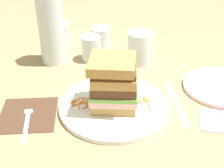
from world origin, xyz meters
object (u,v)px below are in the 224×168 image
object	(u,v)px
knife	(177,104)
side_plate	(220,87)
main_plate	(113,106)
empty_tumbler_2	(60,35)
fork	(27,118)
empty_tumbler_1	(91,48)
sandwich	(113,82)
napkin_pink	(218,121)
napkin_dark	(28,113)
water_bottle	(51,25)
juice_glass	(140,50)
empty_tumbler_0	(100,38)

from	to	relation	value
knife	side_plate	distance (m)	0.15
main_plate	empty_tumbler_2	size ratio (longest dim) A/B	3.09
fork	empty_tumbler_1	bearing A→B (deg)	60.00
sandwich	fork	bearing A→B (deg)	-173.22
empty_tumbler_2	napkin_pink	bearing A→B (deg)	-48.77
knife	empty_tumbler_2	distance (m)	0.49
empty_tumbler_2	main_plate	bearing A→B (deg)	-68.39
napkin_dark	fork	world-z (taller)	fork
main_plate	side_plate	bearing A→B (deg)	10.84
main_plate	water_bottle	world-z (taller)	water_bottle
empty_tumbler_1	napkin_dark	bearing A→B (deg)	-122.09
juice_glass	empty_tumbler_1	size ratio (longest dim) A/B	1.25
juice_glass	empty_tumbler_1	world-z (taller)	juice_glass
napkin_dark	water_bottle	size ratio (longest dim) A/B	0.51
water_bottle	main_plate	bearing A→B (deg)	-58.89
empty_tumbler_0	side_plate	bearing A→B (deg)	-43.20
sandwich	juice_glass	size ratio (longest dim) A/B	1.34
napkin_pink	knife	bearing A→B (deg)	136.92
sandwich	napkin_pink	bearing A→B (deg)	-17.60
napkin_dark	empty_tumbler_2	size ratio (longest dim) A/B	1.55
empty_tumbler_1	side_plate	bearing A→B (deg)	-30.97
empty_tumbler_1	sandwich	bearing A→B (deg)	-81.19
napkin_pink	sandwich	bearing A→B (deg)	162.40
sandwich	napkin_pink	size ratio (longest dim) A/B	1.49
side_plate	fork	bearing A→B (deg)	-170.73
sandwich	empty_tumbler_0	world-z (taller)	sandwich
sandwich	juice_glass	distance (m)	0.26
juice_glass	napkin_pink	world-z (taller)	juice_glass
empty_tumbler_0	sandwich	bearing A→B (deg)	-88.80
napkin_dark	side_plate	xyz separation A→B (m)	(0.52, 0.06, 0.00)
empty_tumbler_2	empty_tumbler_0	bearing A→B (deg)	-5.63
napkin_pink	empty_tumbler_1	bearing A→B (deg)	129.69
main_plate	juice_glass	world-z (taller)	juice_glass
sandwich	side_plate	distance (m)	0.32
napkin_dark	water_bottle	xyz separation A→B (m)	(0.05, 0.27, 0.12)
sandwich	empty_tumbler_2	xyz separation A→B (m)	(-0.14, 0.37, -0.03)
napkin_dark	empty_tumbler_2	xyz separation A→B (m)	(0.07, 0.37, 0.04)
empty_tumbler_2	napkin_pink	distance (m)	0.59
knife	main_plate	bearing A→B (deg)	178.60
sandwich	water_bottle	world-z (taller)	water_bottle
side_plate	sandwich	bearing A→B (deg)	-169.04
water_bottle	empty_tumbler_2	bearing A→B (deg)	80.13
napkin_pink	main_plate	bearing A→B (deg)	162.19
empty_tumbler_2	napkin_pink	xyz separation A→B (m)	(0.39, -0.45, -0.04)
sandwich	napkin_dark	world-z (taller)	sandwich
side_plate	napkin_pink	distance (m)	0.15
empty_tumbler_0	napkin_pink	xyz separation A→B (m)	(0.25, -0.43, -0.03)
fork	empty_tumbler_0	size ratio (longest dim) A/B	2.33
knife	water_bottle	xyz separation A→B (m)	(-0.33, 0.27, 0.12)
sandwich	knife	size ratio (longest dim) A/B	0.67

